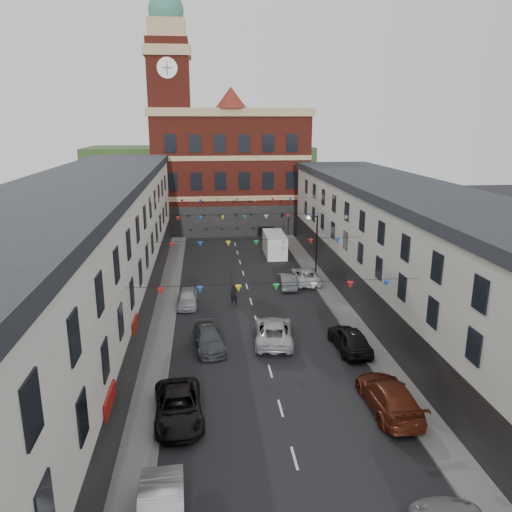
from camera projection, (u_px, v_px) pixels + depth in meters
name	position (u px, v px, depth m)	size (l,w,h in m)	color
ground	(262.00, 343.00, 33.57)	(160.00, 160.00, 0.00)	black
pavement_left	(161.00, 334.00, 34.77)	(1.80, 64.00, 0.15)	#605E5B
pavement_right	(353.00, 326.00, 36.18)	(1.80, 64.00, 0.15)	#605E5B
terrace_left	(78.00, 268.00, 31.93)	(8.40, 56.00, 10.70)	silver
terrace_right	(430.00, 264.00, 34.47)	(8.40, 56.00, 9.70)	beige
civic_building	(230.00, 169.00, 67.87)	(20.60, 13.30, 18.50)	maroon
clock_tower	(170.00, 117.00, 62.50)	(5.60, 5.60, 30.00)	maroon
distant_hill	(201.00, 174.00, 91.37)	(40.00, 14.00, 10.00)	#2B4520
street_lamp	(314.00, 237.00, 46.66)	(1.10, 0.36, 6.00)	black
car_left_c	(178.00, 407.00, 24.77)	(2.35, 5.09, 1.41)	black
car_left_d	(209.00, 339.00, 32.63)	(1.82, 4.47, 1.30)	#3B3F43
car_left_e	(188.00, 298.00, 40.13)	(1.59, 3.96, 1.35)	#A0A1A9
car_right_c	(389.00, 396.00, 25.56)	(2.22, 5.46, 1.58)	#541E10
car_right_d	(350.00, 339.00, 32.29)	(1.86, 4.62, 1.57)	black
car_right_e	(287.00, 280.00, 44.60)	(1.38, 3.95, 1.30)	#4B4E52
car_right_f	(306.00, 275.00, 45.92)	(2.27, 4.92, 1.37)	silver
moving_car	(274.00, 331.00, 33.59)	(2.47, 5.36, 1.49)	#B3B5BA
white_van	(275.00, 244.00, 55.28)	(2.14, 5.56, 2.46)	white
pedestrian	(234.00, 295.00, 40.20)	(0.64, 0.42, 1.77)	black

